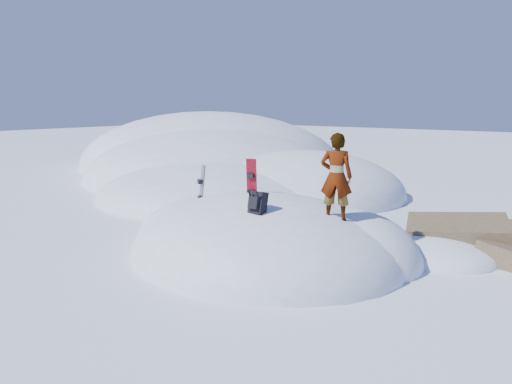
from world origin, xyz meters
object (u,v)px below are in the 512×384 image
Objects in this scene: snowboard_red at (252,186)px; snowboard_dark at (201,191)px; person at (336,177)px; backpack at (257,202)px.

snowboard_red is 0.98× the size of snowboard_dark.
snowboard_dark is 4.10m from person.
snowboard_dark is (-1.53, -0.23, -0.27)m from snowboard_red.
snowboard_red is 0.75× the size of person.
person is (1.29, 1.11, 0.55)m from backpack.
person reaches higher than backpack.
snowboard_red is 2.56m from person.
person is at bearing 31.31° from snowboard_dark.
snowboard_dark is 0.77× the size of person.
backpack is 1.79m from person.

